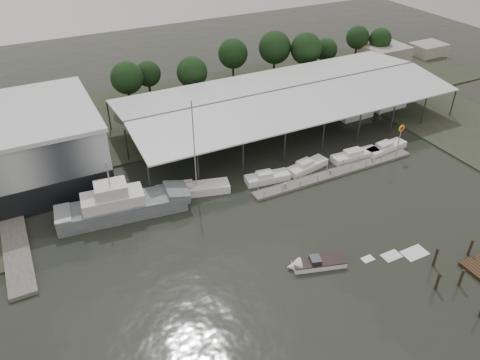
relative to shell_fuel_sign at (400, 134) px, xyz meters
name	(u,v)px	position (x,y,z in m)	size (l,w,h in m)	color
ground	(286,242)	(-27.00, -9.99, -3.93)	(200.00, 200.00, 0.00)	black
land_strip_far	(171,111)	(-27.00, 32.01, -3.83)	(140.00, 30.00, 0.30)	#333729
land_strip_east	(474,132)	(18.00, 0.01, -3.83)	(20.00, 60.00, 0.30)	#333729
storage_warehouse	(11,149)	(-55.00, 19.95, 1.36)	(24.50, 20.50, 10.50)	#ACB2B7
covered_boat_shed	(287,92)	(-10.00, 18.01, 2.20)	(58.24, 24.00, 6.96)	silver
trawler_dock	(16,247)	(-57.00, 4.01, -3.68)	(3.00, 18.00, 0.50)	slate
floating_dock	(336,173)	(-12.00, 0.01, -3.72)	(28.00, 2.00, 1.40)	slate
shell_fuel_sign	(400,134)	(0.00, 0.00, 0.00)	(1.10, 0.18, 5.55)	gray
distant_commercial_buildings	(399,53)	(32.03, 34.70, -2.08)	(22.00, 8.00, 4.00)	gray
grey_trawler	(123,205)	(-43.39, 4.67, -2.35)	(17.84, 6.24, 8.84)	slate
white_sailboat	(192,189)	(-33.37, 5.20, -3.27)	(10.68, 5.10, 14.48)	white
speedboat_underway	(314,264)	(-26.21, -15.02, -3.53)	(17.52, 6.80, 2.00)	white
moored_cruiser_0	(267,177)	(-22.27, 3.08, -3.31)	(6.88, 3.08, 1.70)	white
moored_cruiser_1	(307,166)	(-15.18, 3.08, -3.31)	(7.28, 3.53, 1.70)	white
moored_cruiser_2	(355,155)	(-6.51, 2.39, -3.31)	(8.30, 2.46, 1.70)	white
moored_cruiser_3	(386,148)	(-0.51, 1.96, -3.31)	(7.80, 3.09, 1.70)	white
mooring_pilings	(465,281)	(-13.30, -25.25, -2.92)	(8.00, 8.35, 3.66)	#2D2216
horizon_tree_line	(262,55)	(-4.14, 37.48, 2.12)	(66.38, 11.85, 10.36)	#311F16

